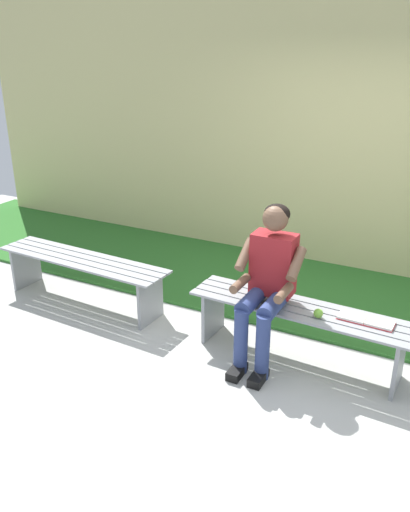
{
  "coord_description": "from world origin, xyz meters",
  "views": [
    {
      "loc": [
        -1.02,
        3.58,
        2.4
      ],
      "look_at": [
        0.77,
        0.15,
        0.82
      ],
      "focal_mm": 36.46,
      "sensor_mm": 36.0,
      "label": 1
    }
  ],
  "objects_px": {
    "bench_far": "(83,269)",
    "book_open": "(366,320)",
    "person_seated": "(267,279)",
    "bench_near": "(299,320)",
    "apple": "(318,313)"
  },
  "relations": [
    {
      "from": "bench_far",
      "to": "book_open",
      "type": "height_order",
      "value": "book_open"
    },
    {
      "from": "person_seated",
      "to": "bench_near",
      "type": "bearing_deg",
      "value": -157.69
    },
    {
      "from": "bench_far",
      "to": "apple",
      "type": "relative_size",
      "value": 25.57
    },
    {
      "from": "bench_near",
      "to": "apple",
      "type": "xyz_separation_m",
      "value": [
        -0.17,
        0.09,
        0.15
      ]
    },
    {
      "from": "person_seated",
      "to": "bench_far",
      "type": "bearing_deg",
      "value": -3.0
    },
    {
      "from": "bench_far",
      "to": "apple",
      "type": "height_order",
      "value": "apple"
    },
    {
      "from": "bench_far",
      "to": "book_open",
      "type": "bearing_deg",
      "value": -179.62
    },
    {
      "from": "person_seated",
      "to": "apple",
      "type": "bearing_deg",
      "value": -178.81
    },
    {
      "from": "bench_far",
      "to": "person_seated",
      "type": "height_order",
      "value": "person_seated"
    },
    {
      "from": "bench_far",
      "to": "person_seated",
      "type": "relative_size",
      "value": 1.46
    },
    {
      "from": "bench_near",
      "to": "book_open",
      "type": "bearing_deg",
      "value": -177.98
    },
    {
      "from": "person_seated",
      "to": "apple",
      "type": "xyz_separation_m",
      "value": [
        -0.42,
        -0.01,
        -0.2
      ]
    },
    {
      "from": "bench_near",
      "to": "apple",
      "type": "distance_m",
      "value": 0.24
    },
    {
      "from": "bench_near",
      "to": "apple",
      "type": "bearing_deg",
      "value": 151.07
    },
    {
      "from": "bench_near",
      "to": "book_open",
      "type": "height_order",
      "value": "book_open"
    }
  ]
}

